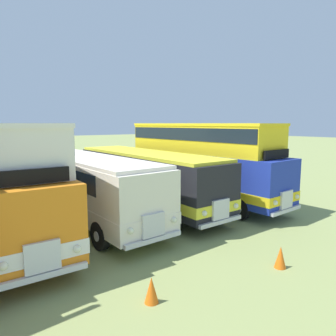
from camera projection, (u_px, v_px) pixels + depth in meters
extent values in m
plane|color=#8C9956|center=(53.00, 228.00, 13.45)|extent=(200.00, 200.00, 0.00)
cube|color=orange|center=(9.00, 196.00, 12.07)|extent=(2.94, 10.36, 2.30)
cube|color=white|center=(10.00, 211.00, 12.16)|extent=(2.98, 10.40, 0.44)
cube|color=#19232D|center=(6.00, 179.00, 12.31)|extent=(2.87, 7.96, 0.76)
cube|color=#19232D|center=(39.00, 208.00, 7.87)|extent=(2.20, 0.20, 0.90)
cube|color=silver|center=(43.00, 257.00, 7.96)|extent=(0.90, 0.16, 0.80)
cube|color=silver|center=(44.00, 276.00, 8.01)|extent=(2.30, 0.24, 0.16)
sphere|color=#EAEACC|center=(77.00, 249.00, 8.47)|extent=(0.22, 0.22, 0.22)
sphere|color=#EAEACC|center=(3.00, 266.00, 7.44)|extent=(0.22, 0.22, 0.22)
cube|color=white|center=(4.00, 147.00, 12.00)|extent=(2.80, 9.45, 1.50)
cube|color=white|center=(2.00, 125.00, 11.89)|extent=(2.87, 9.56, 0.14)
cube|color=#19232D|center=(3.00, 139.00, 11.96)|extent=(2.84, 9.36, 0.68)
cube|color=black|center=(33.00, 177.00, 8.16)|extent=(1.90, 0.20, 0.40)
cylinder|color=black|center=(68.00, 247.00, 10.03)|extent=(0.32, 1.05, 1.04)
cylinder|color=silver|center=(73.00, 246.00, 10.12)|extent=(0.04, 0.36, 0.36)
cylinder|color=black|center=(25.00, 203.00, 15.59)|extent=(0.32, 1.05, 1.04)
cylinder|color=silver|center=(28.00, 203.00, 15.67)|extent=(0.04, 0.36, 0.36)
cube|color=silver|center=(88.00, 185.00, 14.26)|extent=(2.70, 10.05, 2.30)
cube|color=silver|center=(89.00, 197.00, 14.35)|extent=(2.74, 10.09, 0.44)
cube|color=#19232D|center=(84.00, 171.00, 14.48)|extent=(2.68, 7.65, 0.76)
cube|color=#19232D|center=(151.00, 188.00, 10.35)|extent=(2.20, 0.14, 0.90)
cube|color=silver|center=(153.00, 225.00, 10.45)|extent=(0.90, 0.14, 0.80)
cube|color=silver|center=(154.00, 240.00, 10.49)|extent=(2.30, 0.19, 0.16)
sphere|color=#EAEACC|center=(174.00, 220.00, 11.00)|extent=(0.22, 0.22, 0.22)
sphere|color=#EAEACC|center=(131.00, 231.00, 9.88)|extent=(0.22, 0.22, 0.22)
cube|color=silver|center=(87.00, 158.00, 14.09)|extent=(2.65, 9.65, 0.14)
cylinder|color=black|center=(152.00, 223.00, 12.52)|extent=(0.30, 1.05, 1.04)
cylinder|color=silver|center=(155.00, 222.00, 12.61)|extent=(0.03, 0.36, 0.36)
cylinder|color=black|center=(100.00, 236.00, 11.09)|extent=(0.30, 1.05, 1.04)
cylinder|color=silver|center=(96.00, 237.00, 11.00)|extent=(0.03, 0.36, 0.36)
cylinder|color=black|center=(84.00, 194.00, 17.61)|extent=(0.30, 1.05, 1.04)
cylinder|color=silver|center=(87.00, 194.00, 17.70)|extent=(0.03, 0.36, 0.36)
cylinder|color=black|center=(42.00, 200.00, 16.19)|extent=(0.30, 1.05, 1.04)
cylinder|color=silver|center=(39.00, 201.00, 16.09)|extent=(0.03, 0.36, 0.36)
cube|color=black|center=(146.00, 176.00, 16.55)|extent=(2.57, 10.78, 2.30)
cube|color=yellow|center=(146.00, 187.00, 16.64)|extent=(2.61, 10.82, 0.44)
cube|color=#19232D|center=(141.00, 164.00, 16.78)|extent=(2.58, 8.38, 0.76)
cube|color=#19232D|center=(219.00, 178.00, 12.27)|extent=(2.20, 0.11, 0.90)
cube|color=silver|center=(221.00, 209.00, 12.36)|extent=(0.90, 0.13, 0.80)
cube|color=silver|center=(221.00, 222.00, 12.40)|extent=(2.30, 0.15, 0.16)
sphere|color=#EAEACC|center=(236.00, 206.00, 12.89)|extent=(0.22, 0.22, 0.22)
sphere|color=#EAEACC|center=(204.00, 213.00, 11.81)|extent=(0.22, 0.22, 0.22)
cube|color=yellow|center=(145.00, 153.00, 16.38)|extent=(2.52, 10.38, 0.14)
cylinder|color=black|center=(211.00, 210.00, 14.43)|extent=(0.29, 1.04, 1.04)
cylinder|color=silver|center=(214.00, 209.00, 14.52)|extent=(0.02, 0.36, 0.36)
cylinder|color=black|center=(172.00, 219.00, 13.05)|extent=(0.29, 1.04, 1.04)
cylinder|color=silver|center=(169.00, 219.00, 12.96)|extent=(0.02, 0.36, 0.36)
cylinder|color=black|center=(130.00, 185.00, 20.23)|extent=(0.29, 1.04, 1.04)
cylinder|color=silver|center=(132.00, 185.00, 20.32)|extent=(0.02, 0.36, 0.36)
cylinder|color=black|center=(98.00, 189.00, 18.85)|extent=(0.29, 1.04, 1.04)
cylinder|color=silver|center=(95.00, 190.00, 18.76)|extent=(0.02, 0.36, 0.36)
cube|color=#1E339E|center=(202.00, 172.00, 17.98)|extent=(2.78, 10.65, 2.30)
cube|color=yellow|center=(201.00, 182.00, 18.06)|extent=(2.83, 10.69, 0.44)
cube|color=#19232D|center=(197.00, 161.00, 18.20)|extent=(2.75, 8.25, 0.76)
cube|color=#19232D|center=(286.00, 172.00, 13.86)|extent=(2.20, 0.16, 0.90)
cube|color=silver|center=(286.00, 200.00, 13.96)|extent=(0.90, 0.14, 0.80)
cube|color=silver|center=(286.00, 210.00, 14.01)|extent=(2.30, 0.20, 0.16)
sphere|color=#EAEACC|center=(297.00, 197.00, 14.51)|extent=(0.22, 0.22, 0.22)
sphere|color=#EAEACC|center=(275.00, 203.00, 13.39)|extent=(0.22, 0.22, 0.22)
cube|color=yellow|center=(199.00, 139.00, 17.90)|extent=(2.66, 9.75, 1.50)
cube|color=yellow|center=(199.00, 125.00, 17.78)|extent=(2.72, 9.85, 0.14)
cube|color=#19232D|center=(199.00, 134.00, 17.85)|extent=(2.70, 9.65, 0.68)
cube|color=black|center=(277.00, 154.00, 14.13)|extent=(1.90, 0.17, 0.40)
cylinder|color=black|center=(268.00, 201.00, 16.03)|extent=(0.31, 1.05, 1.04)
cylinder|color=silver|center=(270.00, 201.00, 16.12)|extent=(0.03, 0.36, 0.36)
cylinder|color=black|center=(240.00, 209.00, 14.59)|extent=(0.31, 1.05, 1.04)
cylinder|color=silver|center=(238.00, 209.00, 14.49)|extent=(0.03, 0.36, 0.36)
cylinder|color=black|center=(177.00, 181.00, 21.54)|extent=(0.31, 1.05, 1.04)
cylinder|color=silver|center=(179.00, 181.00, 21.64)|extent=(0.03, 0.36, 0.36)
cylinder|color=black|center=(150.00, 185.00, 20.11)|extent=(0.31, 1.05, 1.04)
cylinder|color=silver|center=(148.00, 186.00, 20.01)|extent=(0.03, 0.36, 0.36)
cone|color=orange|center=(151.00, 290.00, 7.81)|extent=(0.36, 0.36, 0.68)
cone|color=orange|center=(280.00, 257.00, 9.70)|extent=(0.36, 0.36, 0.70)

